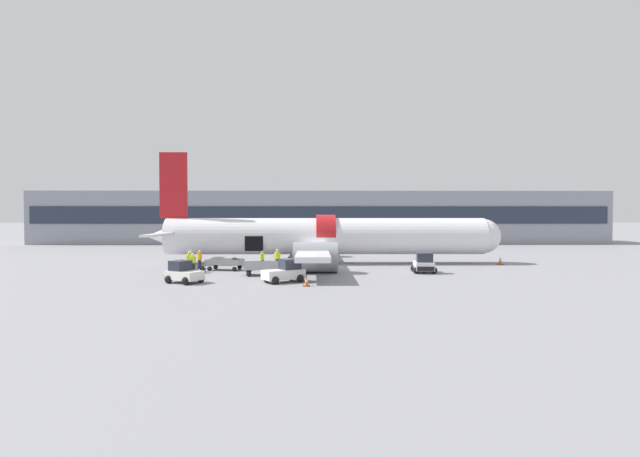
% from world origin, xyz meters
% --- Properties ---
extents(ground_plane, '(500.00, 500.00, 0.00)m').
position_xyz_m(ground_plane, '(0.00, 0.00, 0.00)').
color(ground_plane, gray).
extents(terminal_strip, '(93.12, 13.18, 8.54)m').
position_xyz_m(terminal_strip, '(0.00, 40.27, 4.27)').
color(terminal_strip, gray).
rests_on(terminal_strip, ground_plane).
extents(airplane, '(34.50, 30.08, 10.78)m').
position_xyz_m(airplane, '(-0.40, 3.50, 2.55)').
color(airplane, silver).
rests_on(airplane, ground_plane).
extents(baggage_tug_lead, '(2.08, 2.48, 1.66)m').
position_xyz_m(baggage_tug_lead, '(7.92, -4.48, 0.69)').
color(baggage_tug_lead, white).
rests_on(baggage_tug_lead, ground_plane).
extents(baggage_tug_mid, '(3.22, 2.68, 1.63)m').
position_xyz_m(baggage_tug_mid, '(-3.09, -9.91, 0.69)').
color(baggage_tug_mid, white).
rests_on(baggage_tug_mid, ground_plane).
extents(baggage_tug_rear, '(2.88, 2.62, 1.55)m').
position_xyz_m(baggage_tug_rear, '(-10.17, -10.19, 0.66)').
color(baggage_tug_rear, silver).
rests_on(baggage_tug_rear, ground_plane).
extents(baggage_cart_loading, '(4.07, 2.20, 1.07)m').
position_xyz_m(baggage_cart_loading, '(-8.55, -2.28, 0.52)').
color(baggage_cart_loading, '#999BA0').
rests_on(baggage_cart_loading, ground_plane).
extents(baggage_cart_queued, '(4.03, 2.39, 1.04)m').
position_xyz_m(baggage_cart_queued, '(-5.02, -5.81, 0.51)').
color(baggage_cart_queued, '#999BA0').
rests_on(baggage_cart_queued, ground_plane).
extents(ground_crew_loader_a, '(0.59, 0.41, 1.70)m').
position_xyz_m(ground_crew_loader_a, '(-4.33, -0.72, 0.89)').
color(ground_crew_loader_a, black).
rests_on(ground_crew_loader_a, ground_plane).
extents(ground_crew_loader_b, '(0.55, 0.38, 1.59)m').
position_xyz_m(ground_crew_loader_b, '(-12.00, -0.63, 0.84)').
color(ground_crew_loader_b, '#1E2338').
rests_on(ground_crew_loader_b, ground_plane).
extents(ground_crew_driver, '(0.50, 0.55, 1.63)m').
position_xyz_m(ground_crew_driver, '(-11.15, -1.00, 0.86)').
color(ground_crew_driver, '#1E2338').
rests_on(ground_crew_driver, ground_plane).
extents(ground_crew_supervisor, '(0.47, 0.53, 1.55)m').
position_xyz_m(ground_crew_supervisor, '(-5.65, -0.72, 0.82)').
color(ground_crew_supervisor, '#2D2D33').
rests_on(ground_crew_supervisor, ground_plane).
extents(ground_crew_helper, '(0.53, 0.55, 1.70)m').
position_xyz_m(ground_crew_helper, '(-11.54, -3.12, 0.89)').
color(ground_crew_helper, black).
rests_on(ground_crew_helper, ground_plane).
extents(ground_crew_marshal, '(0.51, 0.51, 1.60)m').
position_xyz_m(ground_crew_marshal, '(-11.04, -3.88, 0.84)').
color(ground_crew_marshal, black).
rests_on(ground_crew_marshal, ground_plane).
extents(suitcase_on_tarmac_upright, '(0.42, 0.30, 0.58)m').
position_xyz_m(suitcase_on_tarmac_upright, '(-10.06, -4.66, 0.23)').
color(suitcase_on_tarmac_upright, black).
rests_on(suitcase_on_tarmac_upright, ground_plane).
extents(safety_cone_nose, '(0.57, 0.57, 0.73)m').
position_xyz_m(safety_cone_nose, '(16.76, 2.32, 0.34)').
color(safety_cone_nose, black).
rests_on(safety_cone_nose, ground_plane).
extents(safety_cone_engine_left, '(0.44, 0.44, 0.65)m').
position_xyz_m(safety_cone_engine_left, '(-1.56, -11.90, 0.30)').
color(safety_cone_engine_left, black).
rests_on(safety_cone_engine_left, ground_plane).
extents(safety_cone_wingtip, '(0.50, 0.50, 0.61)m').
position_xyz_m(safety_cone_wingtip, '(0.61, -3.55, 0.28)').
color(safety_cone_wingtip, black).
rests_on(safety_cone_wingtip, ground_plane).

